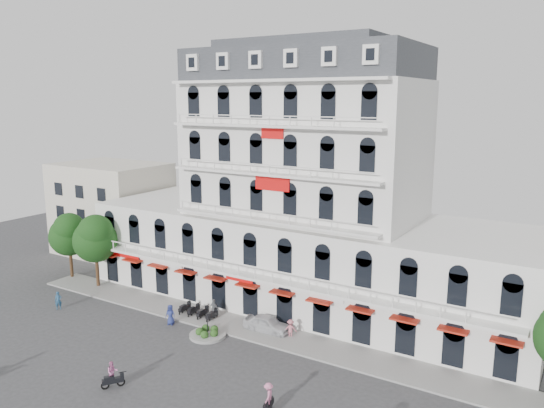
% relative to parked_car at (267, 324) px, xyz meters
% --- Properties ---
extents(ground, '(120.00, 120.00, 0.00)m').
position_rel_parked_car_xyz_m(ground, '(-0.94, -9.50, -0.75)').
color(ground, '#38383A').
rests_on(ground, ground).
extents(sidewalk, '(53.00, 4.00, 0.16)m').
position_rel_parked_car_xyz_m(sidewalk, '(-0.94, -0.50, -0.67)').
color(sidewalk, gray).
rests_on(sidewalk, ground).
extents(main_building, '(45.00, 15.00, 25.80)m').
position_rel_parked_car_xyz_m(main_building, '(-0.94, 8.50, 9.21)').
color(main_building, silver).
rests_on(main_building, ground).
extents(flank_building_west, '(14.00, 10.00, 12.00)m').
position_rel_parked_car_xyz_m(flank_building_west, '(-30.94, 10.50, 5.25)').
color(flank_building_west, beige).
rests_on(flank_building_west, ground).
extents(traffic_island, '(3.20, 3.20, 1.60)m').
position_rel_parked_car_xyz_m(traffic_island, '(-3.94, -3.50, -0.49)').
color(traffic_island, gray).
rests_on(traffic_island, ground).
extents(parked_scooter_row, '(4.40, 1.80, 1.10)m').
position_rel_parked_car_xyz_m(parked_scooter_row, '(-7.29, -0.70, -0.75)').
color(parked_scooter_row, black).
rests_on(parked_scooter_row, ground).
extents(tree_west_outer, '(4.50, 4.48, 7.76)m').
position_rel_parked_car_xyz_m(tree_west_outer, '(-26.89, 0.48, 4.60)').
color(tree_west_outer, '#382314').
rests_on(tree_west_outer, ground).
extents(tree_west_inner, '(4.76, 4.76, 8.25)m').
position_rel_parked_car_xyz_m(tree_west_inner, '(-21.89, -0.02, 4.94)').
color(tree_west_inner, '#382314').
rests_on(tree_west_inner, ground).
extents(parked_car, '(4.46, 1.98, 1.49)m').
position_rel_parked_car_xyz_m(parked_car, '(0.00, 0.00, 0.00)').
color(parked_car, silver).
rests_on(parked_car, ground).
extents(rider_southwest, '(1.14, 1.47, 2.02)m').
position_rel_parked_car_xyz_m(rider_southwest, '(-4.51, -13.64, 0.26)').
color(rider_southwest, black).
rests_on(rider_southwest, ground).
extents(rider_center, '(0.91, 1.67, 2.17)m').
position_rel_parked_car_xyz_m(rider_center, '(6.66, -10.51, 0.40)').
color(rider_center, black).
rests_on(rider_center, ground).
extents(pedestrian_left, '(1.05, 0.83, 1.87)m').
position_rel_parked_car_xyz_m(pedestrian_left, '(-8.40, -3.29, 0.19)').
color(pedestrian_left, navy).
rests_on(pedestrian_left, ground).
extents(pedestrian_mid, '(1.11, 0.57, 1.82)m').
position_rel_parked_car_xyz_m(pedestrian_mid, '(-5.93, 0.00, 0.16)').
color(pedestrian_mid, slate).
rests_on(pedestrian_mid, ground).
extents(pedestrian_right, '(1.24, 0.98, 1.68)m').
position_rel_parked_car_xyz_m(pedestrian_right, '(2.37, 0.00, 0.09)').
color(pedestrian_right, '#C56877').
rests_on(pedestrian_right, ground).
extents(pedestrian_far, '(0.75, 0.78, 1.80)m').
position_rel_parked_car_xyz_m(pedestrian_far, '(-20.22, -6.35, 0.15)').
color(pedestrian_far, navy).
rests_on(pedestrian_far, ground).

